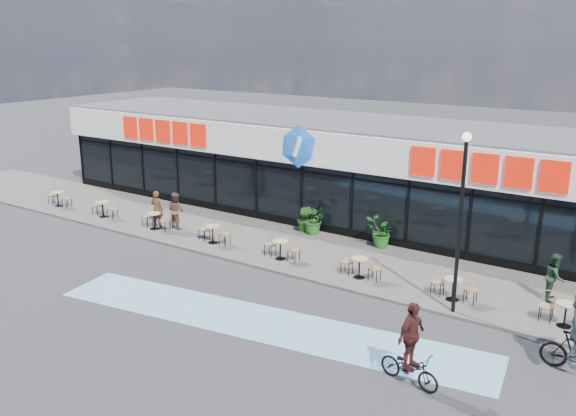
{
  "coord_description": "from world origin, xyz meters",
  "views": [
    {
      "loc": [
        13.98,
        -15.02,
        8.39
      ],
      "look_at": [
        1.6,
        3.5,
        2.06
      ],
      "focal_mm": 38.0,
      "sensor_mm": 36.0,
      "label": 1
    }
  ],
  "objects_px": {
    "potted_plant_right": "(380,233)",
    "cyclist_a": "(410,353)",
    "bistro_set_0": "(59,197)",
    "potted_plant_left": "(305,219)",
    "lamp_post": "(461,210)",
    "pedestrian_b": "(555,277)",
    "potted_plant_mid": "(314,219)",
    "patron_left": "(157,209)",
    "patron_right": "(176,210)"
  },
  "relations": [
    {
      "from": "potted_plant_left",
      "to": "cyclist_a",
      "type": "height_order",
      "value": "cyclist_a"
    },
    {
      "from": "potted_plant_left",
      "to": "patron_right",
      "type": "bearing_deg",
      "value": -151.78
    },
    {
      "from": "potted_plant_mid",
      "to": "pedestrian_b",
      "type": "xyz_separation_m",
      "value": [
        10.06,
        -1.58,
        0.15
      ]
    },
    {
      "from": "potted_plant_left",
      "to": "patron_right",
      "type": "relative_size",
      "value": 0.74
    },
    {
      "from": "potted_plant_right",
      "to": "cyclist_a",
      "type": "height_order",
      "value": "cyclist_a"
    },
    {
      "from": "bistro_set_0",
      "to": "potted_plant_mid",
      "type": "height_order",
      "value": "potted_plant_mid"
    },
    {
      "from": "bistro_set_0",
      "to": "lamp_post",
      "type": "bearing_deg",
      "value": -2.54
    },
    {
      "from": "lamp_post",
      "to": "patron_left",
      "type": "height_order",
      "value": "lamp_post"
    },
    {
      "from": "bistro_set_0",
      "to": "cyclist_a",
      "type": "distance_m",
      "value": 21.76
    },
    {
      "from": "potted_plant_left",
      "to": "patron_right",
      "type": "xyz_separation_m",
      "value": [
        -5.06,
        -2.71,
        0.21
      ]
    },
    {
      "from": "lamp_post",
      "to": "pedestrian_b",
      "type": "distance_m",
      "value": 4.37
    },
    {
      "from": "lamp_post",
      "to": "pedestrian_b",
      "type": "bearing_deg",
      "value": 47.83
    },
    {
      "from": "potted_plant_mid",
      "to": "potted_plant_right",
      "type": "relative_size",
      "value": 1.03
    },
    {
      "from": "patron_right",
      "to": "potted_plant_mid",
      "type": "bearing_deg",
      "value": -147.55
    },
    {
      "from": "pedestrian_b",
      "to": "cyclist_a",
      "type": "xyz_separation_m",
      "value": [
        -1.98,
        -7.12,
        -0.03
      ]
    },
    {
      "from": "bistro_set_0",
      "to": "cyclist_a",
      "type": "height_order",
      "value": "cyclist_a"
    },
    {
      "from": "lamp_post",
      "to": "patron_right",
      "type": "relative_size",
      "value": 3.44
    },
    {
      "from": "patron_left",
      "to": "cyclist_a",
      "type": "bearing_deg",
      "value": 147.25
    },
    {
      "from": "potted_plant_left",
      "to": "pedestrian_b",
      "type": "xyz_separation_m",
      "value": [
        10.52,
        -1.55,
        0.19
      ]
    },
    {
      "from": "pedestrian_b",
      "to": "cyclist_a",
      "type": "height_order",
      "value": "cyclist_a"
    },
    {
      "from": "patron_right",
      "to": "pedestrian_b",
      "type": "height_order",
      "value": "patron_right"
    },
    {
      "from": "pedestrian_b",
      "to": "potted_plant_right",
      "type": "bearing_deg",
      "value": 70.87
    },
    {
      "from": "patron_left",
      "to": "cyclist_a",
      "type": "distance_m",
      "value": 15.51
    },
    {
      "from": "lamp_post",
      "to": "potted_plant_left",
      "type": "relative_size",
      "value": 4.66
    },
    {
      "from": "potted_plant_mid",
      "to": "patron_left",
      "type": "height_order",
      "value": "patron_left"
    },
    {
      "from": "lamp_post",
      "to": "cyclist_a",
      "type": "relative_size",
      "value": 2.55
    },
    {
      "from": "potted_plant_right",
      "to": "cyclist_a",
      "type": "xyz_separation_m",
      "value": [
        4.91,
        -8.65,
        0.14
      ]
    },
    {
      "from": "patron_right",
      "to": "lamp_post",
      "type": "bearing_deg",
      "value": 179.65
    },
    {
      "from": "potted_plant_mid",
      "to": "pedestrian_b",
      "type": "relative_size",
      "value": 0.81
    },
    {
      "from": "potted_plant_mid",
      "to": "patron_right",
      "type": "bearing_deg",
      "value": -153.63
    },
    {
      "from": "patron_left",
      "to": "cyclist_a",
      "type": "relative_size",
      "value": 0.75
    },
    {
      "from": "patron_left",
      "to": "patron_right",
      "type": "distance_m",
      "value": 0.9
    },
    {
      "from": "bistro_set_0",
      "to": "potted_plant_left",
      "type": "height_order",
      "value": "potted_plant_left"
    },
    {
      "from": "pedestrian_b",
      "to": "lamp_post",
      "type": "bearing_deg",
      "value": 131.17
    },
    {
      "from": "pedestrian_b",
      "to": "cyclist_a",
      "type": "bearing_deg",
      "value": 157.83
    },
    {
      "from": "bistro_set_0",
      "to": "patron_right",
      "type": "height_order",
      "value": "patron_right"
    },
    {
      "from": "bistro_set_0",
      "to": "potted_plant_left",
      "type": "bearing_deg",
      "value": 14.67
    },
    {
      "from": "pedestrian_b",
      "to": "bistro_set_0",
      "type": "bearing_deg",
      "value": 87.63
    },
    {
      "from": "potted_plant_left",
      "to": "potted_plant_mid",
      "type": "relative_size",
      "value": 0.94
    },
    {
      "from": "bistro_set_0",
      "to": "potted_plant_mid",
      "type": "relative_size",
      "value": 1.21
    },
    {
      "from": "lamp_post",
      "to": "pedestrian_b",
      "type": "relative_size",
      "value": 3.55
    },
    {
      "from": "potted_plant_right",
      "to": "pedestrian_b",
      "type": "xyz_separation_m",
      "value": [
        6.89,
        -1.52,
        0.17
      ]
    },
    {
      "from": "potted_plant_mid",
      "to": "cyclist_a",
      "type": "height_order",
      "value": "cyclist_a"
    },
    {
      "from": "potted_plant_right",
      "to": "cyclist_a",
      "type": "distance_m",
      "value": 9.95
    },
    {
      "from": "bistro_set_0",
      "to": "patron_left",
      "type": "relative_size",
      "value": 0.93
    },
    {
      "from": "bistro_set_0",
      "to": "potted_plant_left",
      "type": "relative_size",
      "value": 1.28
    },
    {
      "from": "pedestrian_b",
      "to": "cyclist_a",
      "type": "relative_size",
      "value": 0.72
    },
    {
      "from": "patron_left",
      "to": "patron_right",
      "type": "xyz_separation_m",
      "value": [
        0.84,
        0.31,
        -0.01
      ]
    },
    {
      "from": "patron_right",
      "to": "pedestrian_b",
      "type": "distance_m",
      "value": 15.62
    },
    {
      "from": "potted_plant_left",
      "to": "patron_left",
      "type": "height_order",
      "value": "patron_left"
    }
  ]
}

